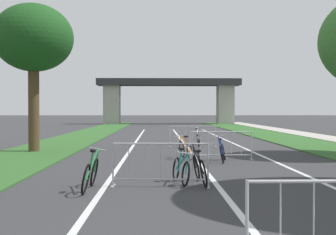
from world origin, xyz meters
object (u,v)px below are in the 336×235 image
(crowd_barrier_third, at_px, (221,146))
(bicycle_teal_7, at_px, (181,170))
(bicycle_orange_0, at_px, (186,149))
(bicycle_black_3, at_px, (200,169))
(bicycle_green_1, at_px, (91,174))
(crowd_barrier_fourth, at_px, (193,137))
(bicycle_white_5, at_px, (198,139))
(bicycle_blue_4, at_px, (222,152))
(crowd_barrier_second, at_px, (160,165))
(tree_left_cypress_far, at_px, (33,39))

(crowd_barrier_third, xyz_separation_m, bicycle_teal_7, (-1.73, -5.00, -0.18))
(bicycle_orange_0, height_order, bicycle_black_3, bicycle_black_3)
(crowd_barrier_third, xyz_separation_m, bicycle_green_1, (-3.84, -5.91, -0.14))
(bicycle_orange_0, bearing_deg, crowd_barrier_third, -27.85)
(crowd_barrier_third, height_order, bicycle_green_1, crowd_barrier_third)
(crowd_barrier_fourth, xyz_separation_m, bicycle_white_5, (0.32, 0.53, -0.13))
(bicycle_green_1, xyz_separation_m, bicycle_teal_7, (2.11, 0.91, -0.03))
(crowd_barrier_third, height_order, bicycle_blue_4, crowd_barrier_third)
(bicycle_blue_4, height_order, bicycle_teal_7, bicycle_blue_4)
(crowd_barrier_second, bearing_deg, crowd_barrier_third, 67.74)
(tree_left_cypress_far, relative_size, bicycle_orange_0, 3.70)
(crowd_barrier_second, relative_size, crowd_barrier_fourth, 1.00)
(bicycle_black_3, xyz_separation_m, bicycle_white_5, (1.00, 11.14, 0.01))
(crowd_barrier_second, height_order, bicycle_orange_0, crowd_barrier_second)
(tree_left_cypress_far, height_order, crowd_barrier_second, tree_left_cypress_far)
(bicycle_blue_4, bearing_deg, tree_left_cypress_far, -13.87)
(crowd_barrier_second, height_order, bicycle_blue_4, crowd_barrier_second)
(bicycle_orange_0, relative_size, bicycle_black_3, 1.00)
(bicycle_orange_0, relative_size, bicycle_green_1, 0.98)
(bicycle_orange_0, bearing_deg, bicycle_white_5, 68.16)
(crowd_barrier_fourth, relative_size, bicycle_teal_7, 1.50)
(tree_left_cypress_far, height_order, crowd_barrier_third, tree_left_cypress_far)
(bicycle_green_1, height_order, bicycle_black_3, bicycle_black_3)
(bicycle_white_5, bearing_deg, tree_left_cypress_far, -150.91)
(bicycle_white_5, bearing_deg, crowd_barrier_fourth, -113.27)
(bicycle_green_1, height_order, bicycle_white_5, bicycle_white_5)
(bicycle_orange_0, xyz_separation_m, bicycle_blue_4, (1.25, -0.88, -0.02))
(crowd_barrier_third, relative_size, crowd_barrier_fourth, 1.00)
(crowd_barrier_fourth, bearing_deg, bicycle_blue_4, -84.61)
(crowd_barrier_second, distance_m, bicycle_blue_4, 5.47)
(bicycle_orange_0, bearing_deg, crowd_barrier_fourth, 70.61)
(crowd_barrier_second, xyz_separation_m, bicycle_orange_0, (0.98, 5.87, -0.15))
(crowd_barrier_third, bearing_deg, crowd_barrier_fourth, 96.15)
(crowd_barrier_second, bearing_deg, bicycle_green_1, -165.47)
(crowd_barrier_fourth, bearing_deg, bicycle_black_3, -93.69)
(bicycle_green_1, bearing_deg, crowd_barrier_third, 58.24)
(bicycle_white_5, bearing_deg, crowd_barrier_second, -92.15)
(bicycle_orange_0, xyz_separation_m, bicycle_teal_7, (-0.46, -5.37, -0.03))
(crowd_barrier_second, height_order, crowd_barrier_third, same)
(bicycle_green_1, distance_m, bicycle_teal_7, 2.30)
(bicycle_blue_4, bearing_deg, bicycle_teal_7, 80.68)
(tree_left_cypress_far, distance_m, crowd_barrier_third, 9.36)
(crowd_barrier_fourth, distance_m, bicycle_black_3, 10.63)
(bicycle_black_3, bearing_deg, bicycle_white_5, 80.69)
(bicycle_black_3, relative_size, bicycle_teal_7, 1.11)
(tree_left_cypress_far, height_order, bicycle_blue_4, tree_left_cypress_far)
(bicycle_orange_0, bearing_deg, bicycle_blue_4, -46.84)
(crowd_barrier_second, xyz_separation_m, bicycle_white_5, (1.98, 11.54, -0.13))
(tree_left_cypress_far, height_order, bicycle_teal_7, tree_left_cypress_far)
(bicycle_green_1, bearing_deg, bicycle_blue_4, 56.01)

